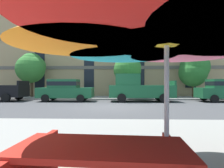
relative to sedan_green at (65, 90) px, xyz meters
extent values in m
plane|color=#424244|center=(3.84, -3.70, -0.95)|extent=(120.00, 120.00, 0.00)
cube|color=gray|center=(3.84, 3.10, -0.89)|extent=(56.00, 3.60, 0.12)
cube|color=tan|center=(3.84, 11.30, 5.45)|extent=(43.93, 12.00, 12.80)
cube|color=#6B6056|center=(3.84, 5.26, 2.25)|extent=(43.05, 0.08, 0.36)
cube|color=#6B6056|center=(3.84, 5.26, 5.45)|extent=(43.05, 0.08, 0.36)
cube|color=#6B6056|center=(3.84, 5.26, 8.65)|extent=(43.05, 0.08, 0.36)
cube|color=black|center=(-4.40, 5.27, 5.85)|extent=(1.10, 0.06, 11.60)
cube|color=black|center=(1.09, 5.27, 5.85)|extent=(1.10, 0.06, 11.60)
cube|color=black|center=(6.59, 5.27, 5.85)|extent=(1.10, 0.06, 11.60)
cube|color=black|center=(12.08, 5.27, 5.85)|extent=(1.10, 0.06, 11.60)
cube|color=black|center=(-3.48, 0.00, 0.53)|extent=(0.16, 1.75, 0.36)
cylinder|color=black|center=(-4.37, 0.95, -0.61)|extent=(0.68, 0.22, 0.68)
cylinder|color=black|center=(-4.37, -0.95, -0.61)|extent=(0.68, 0.22, 0.68)
cube|color=#195933|center=(0.05, 0.00, -0.25)|extent=(4.40, 1.76, 0.80)
cube|color=#195933|center=(-0.10, 0.00, 0.49)|extent=(2.30, 1.55, 0.68)
cube|color=black|center=(-0.10, 0.00, 0.49)|extent=(2.32, 1.57, 0.32)
cylinder|color=black|center=(1.42, 0.88, -0.65)|extent=(0.60, 0.22, 0.60)
cylinder|color=black|center=(1.42, -0.88, -0.65)|extent=(0.60, 0.22, 0.60)
cylinder|color=black|center=(-1.31, 0.88, -0.65)|extent=(0.60, 0.22, 0.60)
cylinder|color=black|center=(-1.31, -0.88, -0.65)|extent=(0.60, 0.22, 0.60)
cube|color=#195933|center=(6.15, 0.00, -0.13)|extent=(5.10, 1.90, 0.96)
cube|color=#195933|center=(5.05, 0.00, 0.80)|extent=(1.90, 1.75, 0.90)
cube|color=#195933|center=(8.62, 0.00, 0.53)|extent=(0.16, 1.75, 0.36)
cylinder|color=black|center=(7.73, 0.95, -0.61)|extent=(0.68, 0.22, 0.68)
cylinder|color=black|center=(7.73, -0.95, -0.61)|extent=(0.68, 0.22, 0.68)
cylinder|color=black|center=(4.57, 0.95, -0.61)|extent=(0.68, 0.22, 0.68)
cylinder|color=black|center=(4.57, -0.95, -0.61)|extent=(0.68, 0.22, 0.68)
cube|color=#195933|center=(12.69, 0.00, 0.49)|extent=(2.30, 1.55, 0.68)
cube|color=black|center=(12.69, 0.00, 0.49)|extent=(2.32, 1.57, 0.32)
cylinder|color=black|center=(11.48, 0.88, -0.65)|extent=(0.60, 0.22, 0.60)
cylinder|color=black|center=(11.48, -0.88, -0.65)|extent=(0.60, 0.22, 0.60)
cylinder|color=#4C3823|center=(-4.49, 3.61, 0.10)|extent=(0.28, 0.28, 2.11)
sphere|color=#387F33|center=(-4.27, 3.89, 2.25)|extent=(2.16, 2.16, 2.16)
sphere|color=#387F33|center=(-4.49, 3.49, 2.45)|extent=(2.31, 2.31, 2.31)
sphere|color=#387F33|center=(-4.24, 3.32, 2.08)|extent=(2.41, 2.41, 2.41)
sphere|color=#387F33|center=(-4.53, 3.42, 1.98)|extent=(2.85, 2.85, 2.85)
cylinder|color=brown|center=(5.30, 2.76, 0.09)|extent=(0.30, 0.30, 2.08)
sphere|color=#387F33|center=(5.40, 2.79, 1.79)|extent=(2.19, 2.19, 2.19)
sphere|color=#387F33|center=(5.13, 2.96, 1.82)|extent=(2.57, 2.57, 2.57)
sphere|color=#387F33|center=(5.54, 2.68, 2.13)|extent=(1.72, 1.72, 1.72)
sphere|color=#387F33|center=(5.50, 2.67, 2.03)|extent=(1.96, 1.96, 1.96)
cylinder|color=brown|center=(11.65, 3.58, -0.05)|extent=(0.21, 0.21, 1.79)
sphere|color=#2D702D|center=(11.79, 3.47, 2.13)|extent=(2.83, 2.83, 2.83)
sphere|color=#2D702D|center=(11.65, 3.55, 2.11)|extent=(2.44, 2.44, 2.44)
sphere|color=#2D702D|center=(11.57, 3.36, 1.54)|extent=(2.71, 2.71, 2.71)
cylinder|color=silver|center=(4.92, -12.70, 0.25)|extent=(0.06, 0.06, 2.39)
cone|color=#E5668C|center=(5.43, -11.82, 1.18)|extent=(1.78, 1.78, 0.52)
cone|color=#199EB2|center=(4.41, -11.82, 1.18)|extent=(1.78, 1.78, 0.52)
cone|color=orange|center=(3.91, -12.70, 1.18)|extent=(1.78, 1.78, 0.52)
cone|color=yellow|center=(4.92, -12.70, 1.22)|extent=(1.71, 1.71, 0.60)
cube|color=red|center=(4.15, -13.06, -0.21)|extent=(1.85, 0.91, 0.06)
cube|color=red|center=(4.19, -12.44, -0.51)|extent=(1.81, 0.39, 0.05)
camera|label=1|loc=(4.34, -14.98, 0.46)|focal=29.83mm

